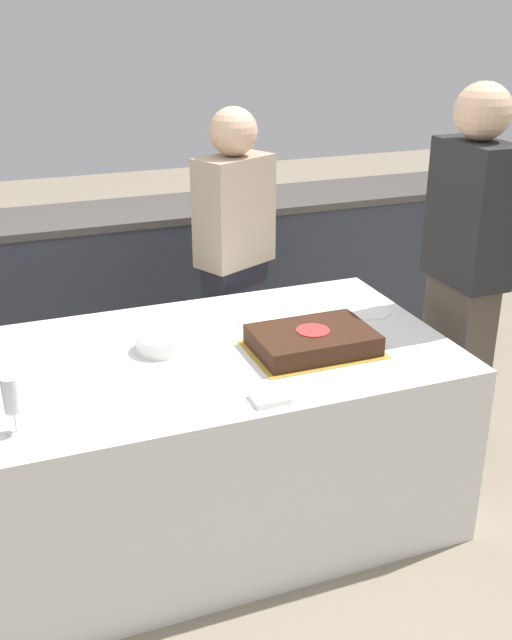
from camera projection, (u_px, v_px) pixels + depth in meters
name	position (u px, v px, depth m)	size (l,w,h in m)	color
ground_plane	(216.00, 512.00, 3.18)	(14.00, 14.00, 0.00)	gray
back_counter	(129.00, 286.00, 4.38)	(4.40, 0.58, 0.92)	#333842
dining_table	(214.00, 435.00, 3.03)	(1.83, 1.08, 0.76)	white
cake	(313.00, 340.00, 2.87)	(0.49, 0.35, 0.08)	gold
plate_stack	(162.00, 342.00, 2.87)	(0.20, 0.20, 0.06)	white
wine_glass	(12.00, 396.00, 2.28)	(0.06, 0.06, 0.19)	white
side_plate_near_cake	(260.00, 321.00, 3.14)	(0.19, 0.19, 0.00)	white
side_plate_right_edge	(368.00, 311.00, 3.24)	(0.19, 0.19, 0.00)	white
utensil_pile	(269.00, 398.00, 2.51)	(0.12, 0.10, 0.02)	white
person_cutting_cake	(235.00, 264.00, 3.63)	(0.42, 0.34, 1.57)	#282833
person_seated_right	(464.00, 279.00, 3.19)	(0.23, 0.38, 1.72)	#4C4238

